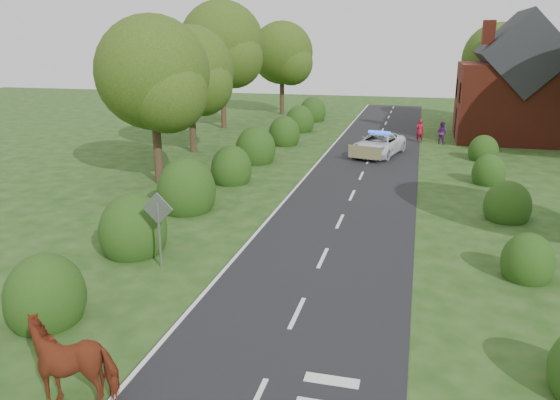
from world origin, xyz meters
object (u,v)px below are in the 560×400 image
(road_sign, at_px, (158,219))
(police_van, at_px, (379,144))
(cow, at_px, (75,364))
(pedestrian_purple, at_px, (442,133))
(pedestrian_red, at_px, (420,131))

(road_sign, xyz_separation_m, police_van, (5.44, 19.84, -0.95))
(cow, bearing_deg, pedestrian_purple, 146.29)
(cow, relative_size, police_van, 0.40)
(road_sign, distance_m, police_van, 20.60)
(police_van, height_order, pedestrian_purple, pedestrian_purple)
(pedestrian_red, relative_size, pedestrian_purple, 1.05)
(police_van, xyz_separation_m, pedestrian_purple, (4.01, 5.19, 0.09))
(road_sign, xyz_separation_m, pedestrian_purple, (9.45, 25.04, -0.86))
(pedestrian_red, height_order, pedestrian_purple, pedestrian_red)
(cow, distance_m, pedestrian_red, 32.55)
(police_van, relative_size, pedestrian_red, 3.30)
(police_van, bearing_deg, road_sign, -91.03)
(road_sign, bearing_deg, cow, -78.22)
(cow, bearing_deg, police_van, 151.87)
(pedestrian_purple, bearing_deg, pedestrian_red, 20.49)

